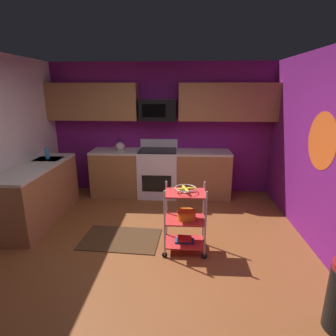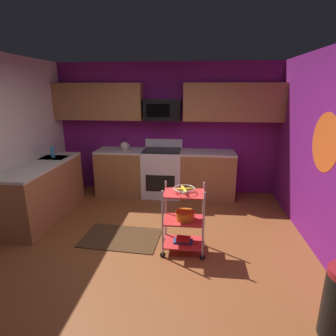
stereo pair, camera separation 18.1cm
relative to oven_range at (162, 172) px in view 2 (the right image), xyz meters
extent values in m
cube|color=brown|center=(0.05, -2.10, -0.50)|extent=(4.40, 4.80, 0.04)
cube|color=#751970|center=(0.05, 0.33, 0.82)|extent=(4.52, 0.06, 2.60)
cylinder|color=#E5591E|center=(2.25, -1.72, 0.97)|extent=(0.00, 0.74, 0.74)
cube|color=#9E6B3D|center=(0.05, 0.00, -0.04)|extent=(2.73, 0.60, 0.88)
cube|color=beige|center=(0.05, 0.00, 0.42)|extent=(2.73, 0.60, 0.04)
cube|color=#9E6B3D|center=(-1.85, -1.21, -0.04)|extent=(0.60, 1.81, 0.88)
cube|color=beige|center=(-1.85, -1.21, 0.42)|extent=(0.60, 1.81, 0.04)
cube|color=#B7BABC|center=(-1.85, -0.75, 0.36)|extent=(0.44, 0.36, 0.16)
cube|color=white|center=(0.00, 0.00, -0.02)|extent=(0.76, 0.64, 0.92)
cube|color=black|center=(0.00, -0.33, -0.13)|extent=(0.56, 0.01, 0.32)
cube|color=white|center=(0.00, 0.29, 0.53)|extent=(0.76, 0.06, 0.18)
cube|color=black|center=(0.00, 0.00, 0.45)|extent=(0.72, 0.60, 0.02)
cube|color=#9E6B3D|center=(-1.27, 0.13, 1.37)|extent=(1.75, 0.33, 0.70)
cube|color=#9E6B3D|center=(1.33, 0.13, 1.37)|extent=(1.85, 0.33, 0.70)
cube|color=black|center=(0.00, 0.11, 1.22)|extent=(0.70, 0.38, 0.40)
cube|color=black|center=(-0.06, -0.09, 1.22)|extent=(0.44, 0.01, 0.24)
cylinder|color=silver|center=(0.28, -2.19, 0.00)|extent=(0.02, 0.02, 0.88)
cylinder|color=black|center=(0.28, -2.19, -0.44)|extent=(0.07, 0.02, 0.07)
cylinder|color=silver|center=(0.79, -2.19, 0.00)|extent=(0.02, 0.02, 0.88)
cylinder|color=black|center=(0.79, -2.19, -0.44)|extent=(0.07, 0.02, 0.07)
cylinder|color=silver|center=(0.28, -1.84, 0.00)|extent=(0.02, 0.02, 0.88)
cylinder|color=black|center=(0.28, -1.84, -0.44)|extent=(0.07, 0.02, 0.07)
cylinder|color=silver|center=(0.79, -1.84, 0.00)|extent=(0.02, 0.02, 0.88)
cylinder|color=black|center=(0.79, -1.84, -0.44)|extent=(0.07, 0.02, 0.07)
cube|color=red|center=(0.53, -2.02, -0.36)|extent=(0.51, 0.36, 0.02)
cube|color=red|center=(0.53, -2.02, -0.03)|extent=(0.51, 0.36, 0.02)
cube|color=red|center=(0.53, -2.02, 0.34)|extent=(0.51, 0.36, 0.02)
torus|color=silver|center=(0.53, -2.02, 0.41)|extent=(0.27, 0.27, 0.01)
cylinder|color=silver|center=(0.53, -2.02, 0.36)|extent=(0.12, 0.12, 0.02)
ellipsoid|color=yellow|center=(0.58, -2.00, 0.40)|extent=(0.17, 0.09, 0.04)
ellipsoid|color=yellow|center=(0.52, -1.97, 0.40)|extent=(0.09, 0.17, 0.04)
ellipsoid|color=yellow|center=(0.49, -2.03, 0.40)|extent=(0.17, 0.09, 0.04)
ellipsoid|color=yellow|center=(0.55, -2.06, 0.40)|extent=(0.09, 0.17, 0.04)
cylinder|color=orange|center=(0.55, -2.02, 0.04)|extent=(0.24, 0.24, 0.11)
torus|color=orange|center=(0.55, -2.02, 0.09)|extent=(0.25, 0.25, 0.01)
cube|color=#1E4C8C|center=(0.53, -2.02, -0.34)|extent=(0.25, 0.13, 0.02)
cube|color=#B22626|center=(0.53, -2.02, -0.31)|extent=(0.19, 0.15, 0.04)
sphere|color=beige|center=(-0.75, 0.00, 0.51)|extent=(0.18, 0.18, 0.18)
sphere|color=black|center=(-0.75, 0.00, 0.60)|extent=(0.03, 0.03, 0.03)
cone|color=beige|center=(-0.67, 0.00, 0.53)|extent=(0.09, 0.04, 0.06)
torus|color=black|center=(-0.75, 0.00, 0.63)|extent=(0.12, 0.01, 0.12)
cylinder|color=#2D8CBF|center=(-1.85, -0.76, 0.54)|extent=(0.06, 0.06, 0.20)
cube|color=#472D19|center=(-0.38, -1.79, -0.47)|extent=(1.14, 0.77, 0.01)
camera|label=1|loc=(0.50, -5.29, 1.61)|focal=29.56mm
camera|label=2|loc=(0.68, -5.28, 1.61)|focal=29.56mm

